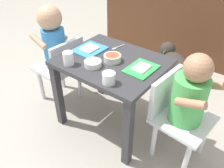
{
  "coord_description": "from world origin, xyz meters",
  "views": [
    {
      "loc": [
        0.72,
        -0.94,
        1.15
      ],
      "look_at": [
        0.0,
        0.0,
        0.31
      ],
      "focal_mm": 37.99,
      "sensor_mm": 36.0,
      "label": 1
    }
  ],
  "objects_px": {
    "seated_child_right": "(187,98)",
    "food_tray_left": "(90,49)",
    "food_tray_right": "(141,69)",
    "water_cup_right": "(109,79)",
    "cereal_bowl_left_side": "(93,63)",
    "veggie_bowl_far": "(112,58)",
    "water_cup_left": "(68,59)",
    "spoon_by_left_tray": "(117,47)",
    "dining_table": "(112,74)",
    "dog": "(174,64)",
    "seated_child_left": "(55,45)"
  },
  "relations": [
    {
      "from": "food_tray_left",
      "to": "spoon_by_left_tray",
      "type": "relative_size",
      "value": 1.86
    },
    {
      "from": "food_tray_left",
      "to": "water_cup_left",
      "type": "relative_size",
      "value": 2.5
    },
    {
      "from": "seated_child_right",
      "to": "water_cup_right",
      "type": "height_order",
      "value": "seated_child_right"
    },
    {
      "from": "water_cup_left",
      "to": "veggie_bowl_far",
      "type": "xyz_separation_m",
      "value": [
        0.17,
        0.18,
        -0.01
      ]
    },
    {
      "from": "seated_child_left",
      "to": "spoon_by_left_tray",
      "type": "distance_m",
      "value": 0.42
    },
    {
      "from": "seated_child_left",
      "to": "seated_child_right",
      "type": "height_order",
      "value": "seated_child_left"
    },
    {
      "from": "food_tray_right",
      "to": "cereal_bowl_left_side",
      "type": "xyz_separation_m",
      "value": [
        -0.23,
        -0.13,
        0.01
      ]
    },
    {
      "from": "cereal_bowl_left_side",
      "to": "veggie_bowl_far",
      "type": "distance_m",
      "value": 0.12
    },
    {
      "from": "veggie_bowl_far",
      "to": "seated_child_right",
      "type": "bearing_deg",
      "value": 2.42
    },
    {
      "from": "food_tray_left",
      "to": "water_cup_left",
      "type": "height_order",
      "value": "water_cup_left"
    },
    {
      "from": "water_cup_right",
      "to": "cereal_bowl_left_side",
      "type": "distance_m",
      "value": 0.18
    },
    {
      "from": "dog",
      "to": "spoon_by_left_tray",
      "type": "relative_size",
      "value": 4.03
    },
    {
      "from": "veggie_bowl_far",
      "to": "seated_child_left",
      "type": "bearing_deg",
      "value": -177.28
    },
    {
      "from": "food_tray_left",
      "to": "cereal_bowl_left_side",
      "type": "bearing_deg",
      "value": -42.7
    },
    {
      "from": "veggie_bowl_far",
      "to": "food_tray_right",
      "type": "bearing_deg",
      "value": 6.84
    },
    {
      "from": "dog",
      "to": "spoon_by_left_tray",
      "type": "height_order",
      "value": "spoon_by_left_tray"
    },
    {
      "from": "dog",
      "to": "cereal_bowl_left_side",
      "type": "height_order",
      "value": "cereal_bowl_left_side"
    },
    {
      "from": "dog",
      "to": "food_tray_left",
      "type": "bearing_deg",
      "value": -116.53
    },
    {
      "from": "seated_child_left",
      "to": "water_cup_left",
      "type": "xyz_separation_m",
      "value": [
        0.29,
        -0.15,
        0.06
      ]
    },
    {
      "from": "dining_table",
      "to": "water_cup_right",
      "type": "relative_size",
      "value": 8.95
    },
    {
      "from": "seated_child_right",
      "to": "food_tray_left",
      "type": "distance_m",
      "value": 0.64
    },
    {
      "from": "dining_table",
      "to": "veggie_bowl_far",
      "type": "bearing_deg",
      "value": -36.13
    },
    {
      "from": "food_tray_right",
      "to": "water_cup_right",
      "type": "xyz_separation_m",
      "value": [
        -0.06,
        -0.2,
        0.02
      ]
    },
    {
      "from": "dog",
      "to": "cereal_bowl_left_side",
      "type": "bearing_deg",
      "value": -102.74
    },
    {
      "from": "seated_child_left",
      "to": "food_tray_left",
      "type": "bearing_deg",
      "value": 9.08
    },
    {
      "from": "dining_table",
      "to": "seated_child_left",
      "type": "bearing_deg",
      "value": -176.61
    },
    {
      "from": "veggie_bowl_far",
      "to": "cereal_bowl_left_side",
      "type": "bearing_deg",
      "value": -114.9
    },
    {
      "from": "dining_table",
      "to": "seated_child_left",
      "type": "distance_m",
      "value": 0.46
    },
    {
      "from": "food_tray_right",
      "to": "water_cup_left",
      "type": "distance_m",
      "value": 0.4
    },
    {
      "from": "seated_child_left",
      "to": "water_cup_left",
      "type": "height_order",
      "value": "seated_child_left"
    },
    {
      "from": "dog",
      "to": "water_cup_left",
      "type": "xyz_separation_m",
      "value": [
        -0.29,
        -0.82,
        0.31
      ]
    },
    {
      "from": "water_cup_left",
      "to": "cereal_bowl_left_side",
      "type": "bearing_deg",
      "value": 29.33
    },
    {
      "from": "food_tray_right",
      "to": "spoon_by_left_tray",
      "type": "xyz_separation_m",
      "value": [
        -0.25,
        0.13,
        -0.0
      ]
    },
    {
      "from": "dining_table",
      "to": "water_cup_left",
      "type": "height_order",
      "value": "water_cup_left"
    },
    {
      "from": "water_cup_right",
      "to": "dog",
      "type": "bearing_deg",
      "value": 89.8
    },
    {
      "from": "food_tray_left",
      "to": "food_tray_right",
      "type": "xyz_separation_m",
      "value": [
        0.37,
        0.0,
        -0.0
      ]
    },
    {
      "from": "water_cup_right",
      "to": "veggie_bowl_far",
      "type": "relative_size",
      "value": 0.67
    },
    {
      "from": "water_cup_right",
      "to": "dining_table",
      "type": "bearing_deg",
      "value": 123.45
    },
    {
      "from": "food_tray_left",
      "to": "veggie_bowl_far",
      "type": "relative_size",
      "value": 1.89
    },
    {
      "from": "spoon_by_left_tray",
      "to": "veggie_bowl_far",
      "type": "bearing_deg",
      "value": -62.83
    },
    {
      "from": "veggie_bowl_far",
      "to": "spoon_by_left_tray",
      "type": "relative_size",
      "value": 0.99
    },
    {
      "from": "cereal_bowl_left_side",
      "to": "dog",
      "type": "bearing_deg",
      "value": 77.26
    },
    {
      "from": "dog",
      "to": "food_tray_right",
      "type": "height_order",
      "value": "food_tray_right"
    },
    {
      "from": "water_cup_left",
      "to": "veggie_bowl_far",
      "type": "relative_size",
      "value": 0.76
    },
    {
      "from": "cereal_bowl_left_side",
      "to": "seated_child_right",
      "type": "bearing_deg",
      "value": 14.38
    },
    {
      "from": "spoon_by_left_tray",
      "to": "water_cup_left",
      "type": "bearing_deg",
      "value": -106.16
    },
    {
      "from": "seated_child_left",
      "to": "veggie_bowl_far",
      "type": "height_order",
      "value": "seated_child_left"
    },
    {
      "from": "dining_table",
      "to": "spoon_by_left_tray",
      "type": "xyz_separation_m",
      "value": [
        -0.07,
        0.14,
        0.09
      ]
    },
    {
      "from": "dining_table",
      "to": "cereal_bowl_left_side",
      "type": "distance_m",
      "value": 0.16
    },
    {
      "from": "water_cup_left",
      "to": "water_cup_right",
      "type": "bearing_deg",
      "value": -1.5
    }
  ]
}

